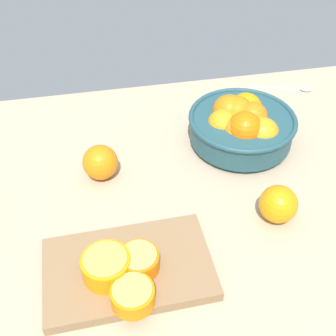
# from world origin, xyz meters

# --- Properties ---
(ground_plane) EXTENTS (1.34, 0.87, 0.03)m
(ground_plane) POSITION_xyz_m (0.00, 0.00, -0.01)
(ground_plane) COLOR tan
(fruit_bowl) EXTENTS (0.26, 0.26, 0.11)m
(fruit_bowl) POSITION_xyz_m (0.23, 0.13, 0.05)
(fruit_bowl) COLOR #234C56
(fruit_bowl) RESTS_ON ground_plane
(cutting_board) EXTENTS (0.31, 0.19, 0.02)m
(cutting_board) POSITION_xyz_m (-0.09, -0.20, 0.01)
(cutting_board) COLOR olive
(cutting_board) RESTS_ON ground_plane
(orange_half_0) EXTENTS (0.08, 0.08, 0.04)m
(orange_half_0) POSITION_xyz_m (-0.09, -0.27, 0.04)
(orange_half_0) COLOR orange
(orange_half_0) RESTS_ON cutting_board
(orange_half_1) EXTENTS (0.07, 0.07, 0.04)m
(orange_half_1) POSITION_xyz_m (-0.07, -0.21, 0.04)
(orange_half_1) COLOR orange
(orange_half_1) RESTS_ON cutting_board
(orange_half_2) EXTENTS (0.09, 0.09, 0.05)m
(orange_half_2) POSITION_xyz_m (-0.13, -0.21, 0.05)
(orange_half_2) COLOR orange
(orange_half_2) RESTS_ON cutting_board
(loose_orange_0) EXTENTS (0.08, 0.08, 0.08)m
(loose_orange_0) POSITION_xyz_m (0.22, -0.12, 0.04)
(loose_orange_0) COLOR orange
(loose_orange_0) RESTS_ON ground_plane
(loose_orange_2) EXTENTS (0.08, 0.08, 0.08)m
(loose_orange_2) POSITION_xyz_m (-0.12, 0.08, 0.04)
(loose_orange_2) COLOR orange
(loose_orange_2) RESTS_ON ground_plane
(spoon) EXTENTS (0.17, 0.07, 0.01)m
(spoon) POSITION_xyz_m (0.45, 0.34, 0.00)
(spoon) COLOR silver
(spoon) RESTS_ON ground_plane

